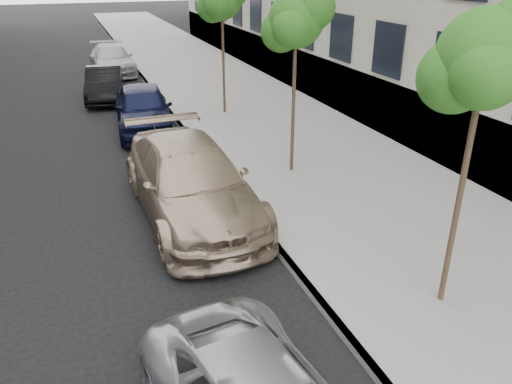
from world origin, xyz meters
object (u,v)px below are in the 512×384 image
tree_near (487,58)px  sedan_rear (112,60)px  tree_mid (297,20)px  suv (191,181)px  sedan_blue (143,108)px  sedan_black (105,84)px

tree_near → sedan_rear: (-3.33, 23.07, -3.60)m
tree_mid → sedan_rear: bearing=101.4°
suv → tree_mid: bearing=22.5°
sedan_blue → sedan_black: (-0.91, 5.14, -0.12)m
tree_mid → sedan_black: (-4.24, 10.81, -3.56)m
sedan_blue → suv: bearing=-85.3°
tree_mid → sedan_blue: (-3.33, 5.67, -3.45)m
tree_near → sedan_blue: size_ratio=1.06×
suv → sedan_rear: size_ratio=1.16×
tree_near → sedan_black: (-4.24, 17.31, -3.65)m
suv → sedan_blue: bearing=88.5°
tree_near → sedan_rear: tree_near is taller
tree_near → sedan_blue: tree_near is taller
tree_near → suv: bearing=123.5°
sedan_black → sedan_blue: bearing=-72.4°
sedan_blue → tree_mid: bearing=-54.9°
sedan_black → tree_mid: bearing=-61.0°
sedan_black → sedan_rear: bearing=88.5°
tree_near → suv: tree_near is taller
suv → sedan_black: 12.32m
tree_near → tree_mid: bearing=90.0°
tree_near → sedan_blue: 13.10m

